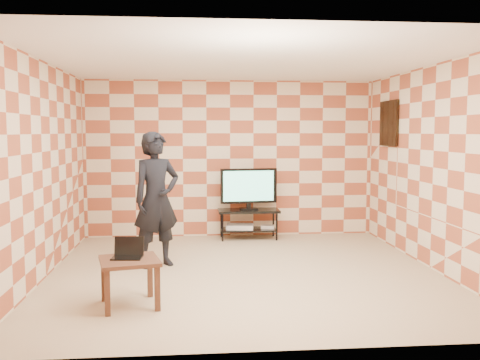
% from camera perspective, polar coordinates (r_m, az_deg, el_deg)
% --- Properties ---
extents(floor, '(5.00, 5.00, 0.00)m').
position_cam_1_polar(floor, '(7.03, 0.45, -9.83)').
color(floor, tan).
rests_on(floor, ground).
extents(wall_back, '(5.00, 0.02, 2.70)m').
position_cam_1_polar(wall_back, '(9.29, -1.06, 2.29)').
color(wall_back, beige).
rests_on(wall_back, ground).
extents(wall_front, '(5.00, 0.02, 2.70)m').
position_cam_1_polar(wall_front, '(4.33, 3.72, -1.07)').
color(wall_front, beige).
rests_on(wall_front, ground).
extents(wall_left, '(0.02, 5.00, 2.70)m').
position_cam_1_polar(wall_left, '(7.01, -20.32, 1.02)').
color(wall_left, beige).
rests_on(wall_left, ground).
extents(wall_right, '(0.02, 5.00, 2.70)m').
position_cam_1_polar(wall_right, '(7.47, 19.90, 1.27)').
color(wall_right, beige).
rests_on(wall_right, ground).
extents(ceiling, '(5.00, 5.00, 0.02)m').
position_cam_1_polar(ceiling, '(6.84, 0.47, 12.57)').
color(ceiling, white).
rests_on(ceiling, wall_back).
extents(wall_art, '(0.04, 0.72, 0.72)m').
position_cam_1_polar(wall_art, '(8.88, 15.59, 5.84)').
color(wall_art, black).
rests_on(wall_art, wall_right).
extents(tv_stand, '(1.03, 0.46, 0.50)m').
position_cam_1_polar(tv_stand, '(9.09, 0.92, -4.01)').
color(tv_stand, black).
rests_on(tv_stand, floor).
extents(tv, '(0.97, 0.21, 0.70)m').
position_cam_1_polar(tv, '(9.02, 0.93, -0.74)').
color(tv, black).
rests_on(tv, tv_stand).
extents(dvd_player, '(0.49, 0.39, 0.08)m').
position_cam_1_polar(dvd_player, '(9.11, 0.01, -5.00)').
color(dvd_player, silver).
rests_on(dvd_player, tv_stand).
extents(game_console, '(0.25, 0.21, 0.05)m').
position_cam_1_polar(game_console, '(9.17, 2.97, -5.00)').
color(game_console, silver).
rests_on(game_console, tv_stand).
extents(side_table, '(0.71, 0.71, 0.50)m').
position_cam_1_polar(side_table, '(5.75, -11.70, -9.11)').
color(side_table, '#392518').
rests_on(side_table, floor).
extents(laptop, '(0.33, 0.27, 0.21)m').
position_cam_1_polar(laptop, '(5.80, -11.86, -7.60)').
color(laptop, black).
rests_on(laptop, side_table).
extents(person, '(0.79, 0.71, 1.82)m').
position_cam_1_polar(person, '(7.27, -8.90, -2.06)').
color(person, black).
rests_on(person, floor).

